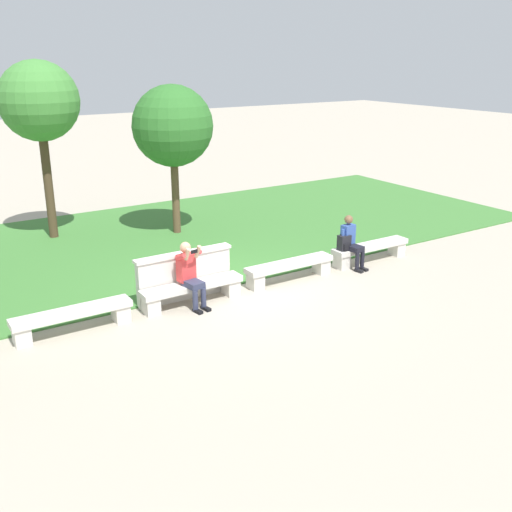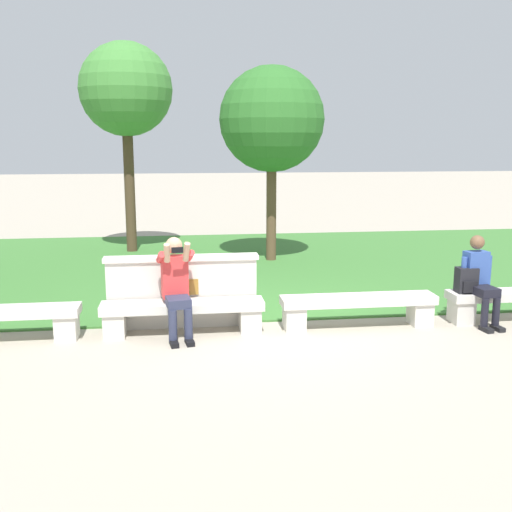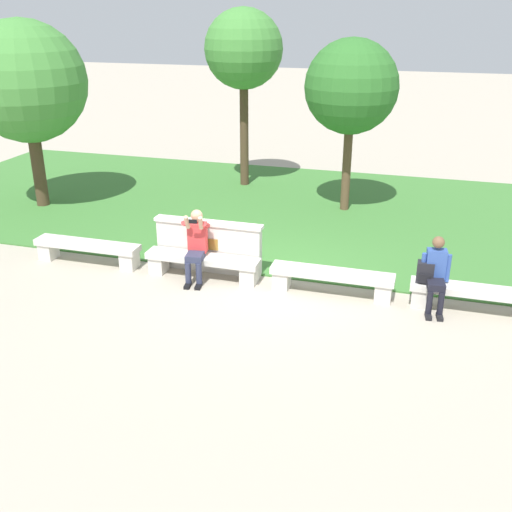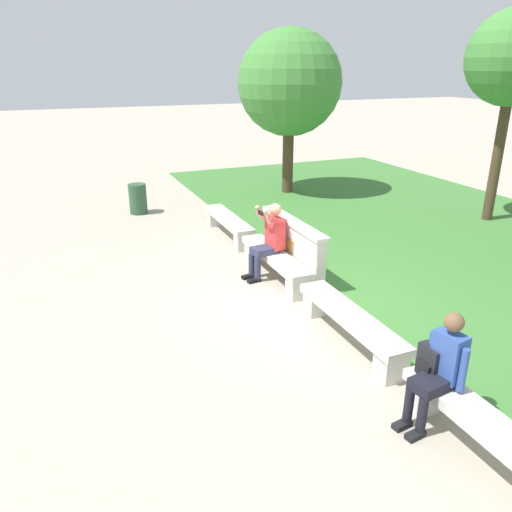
% 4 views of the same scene
% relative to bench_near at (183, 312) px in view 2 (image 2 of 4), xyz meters
% --- Properties ---
extents(ground_plane, '(80.00, 80.00, 0.00)m').
position_rel_bench_near_xyz_m(ground_plane, '(1.21, 0.00, -0.31)').
color(ground_plane, '#A89E8C').
extents(grass_strip, '(21.45, 8.00, 0.03)m').
position_rel_bench_near_xyz_m(grass_strip, '(1.21, 4.38, -0.29)').
color(grass_strip, '#3D7533').
rests_on(grass_strip, ground).
extents(bench_near, '(2.17, 0.40, 0.45)m').
position_rel_bench_near_xyz_m(bench_near, '(0.00, 0.00, 0.00)').
color(bench_near, beige).
rests_on(bench_near, ground).
extents(bench_mid, '(2.17, 0.40, 0.45)m').
position_rel_bench_near_xyz_m(bench_mid, '(2.43, 0.00, 0.00)').
color(bench_mid, beige).
rests_on(bench_mid, ground).
extents(backrest_wall_with_plaque, '(2.11, 0.24, 1.01)m').
position_rel_bench_near_xyz_m(backrest_wall_with_plaque, '(0.00, 0.34, 0.21)').
color(backrest_wall_with_plaque, beige).
rests_on(backrest_wall_with_plaque, ground).
extents(person_photographer, '(0.51, 0.76, 1.32)m').
position_rel_bench_near_xyz_m(person_photographer, '(-0.08, -0.08, 0.43)').
color(person_photographer, black).
rests_on(person_photographer, ground).
extents(person_distant, '(0.48, 0.70, 1.26)m').
position_rel_bench_near_xyz_m(person_distant, '(4.15, -0.07, 0.37)').
color(person_distant, black).
rests_on(person_distant, ground).
extents(backpack, '(0.28, 0.24, 0.43)m').
position_rel_bench_near_xyz_m(backpack, '(3.98, -0.02, 0.32)').
color(backpack, black).
rests_on(backpack, bench_far).
extents(tree_left_background, '(2.18, 2.18, 4.09)m').
position_rel_bench_near_xyz_m(tree_left_background, '(1.93, 4.76, 2.68)').
color(tree_left_background, brown).
rests_on(tree_left_background, ground).
extents(tree_right_background, '(2.07, 2.07, 4.72)m').
position_rel_bench_near_xyz_m(tree_right_background, '(-1.13, 6.20, 3.34)').
color(tree_right_background, '#4C3826').
rests_on(tree_right_background, ground).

